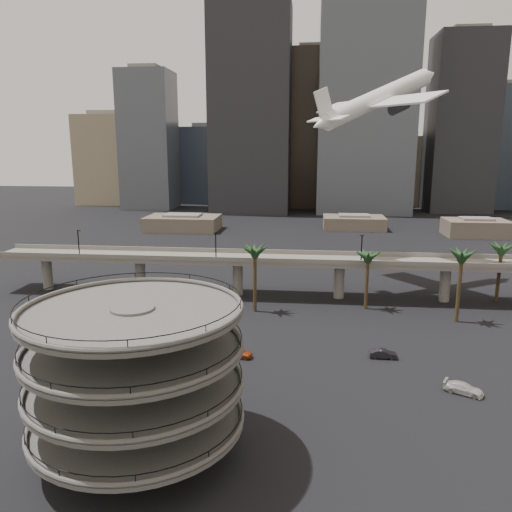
# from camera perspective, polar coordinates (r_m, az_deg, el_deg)

# --- Properties ---
(ground) EXTENTS (700.00, 700.00, 0.00)m
(ground) POSITION_cam_1_polar(r_m,az_deg,el_deg) (59.17, 1.08, -20.19)
(ground) COLOR black
(ground) RESTS_ON ground
(parking_ramp) EXTENTS (22.20, 22.20, 17.35)m
(parking_ramp) POSITION_cam_1_polar(r_m,az_deg,el_deg) (53.59, -13.59, -12.24)
(parking_ramp) COLOR #514E4B
(parking_ramp) RESTS_ON ground
(overpass) EXTENTS (130.00, 9.30, 14.70)m
(overpass) POSITION_cam_1_polar(r_m,az_deg,el_deg) (107.62, 3.69, -0.85)
(overpass) COLOR #69655D
(overpass) RESTS_ON ground
(palm_trees) EXTENTS (54.40, 18.40, 14.00)m
(palm_trees) POSITION_cam_1_polar(r_m,az_deg,el_deg) (100.81, 15.82, 0.10)
(palm_trees) COLOR #41331C
(palm_trees) RESTS_ON ground
(low_buildings) EXTENTS (135.00, 27.50, 6.80)m
(low_buildings) POSITION_cam_1_polar(r_m,az_deg,el_deg) (194.21, 6.85, 3.65)
(low_buildings) COLOR brown
(low_buildings) RESTS_ON ground
(skyline) EXTENTS (269.00, 86.00, 110.22)m
(skyline) POSITION_cam_1_polar(r_m,az_deg,el_deg) (267.17, 8.72, 13.98)
(skyline) COLOR gray
(skyline) RESTS_ON ground
(airborne_jet) EXTENTS (31.55, 30.36, 16.76)m
(airborne_jet) POSITION_cam_1_polar(r_m,az_deg,el_deg) (118.27, 13.71, 17.00)
(airborne_jet) COLOR white
(airborne_jet) RESTS_ON ground
(car_a) EXTENTS (4.87, 2.53, 1.58)m
(car_a) POSITION_cam_1_polar(r_m,az_deg,el_deg) (78.52, -2.14, -10.95)
(car_a) COLOR #A24017
(car_a) RESTS_ON ground
(car_b) EXTENTS (4.26, 1.53, 1.40)m
(car_b) POSITION_cam_1_polar(r_m,az_deg,el_deg) (80.63, 14.33, -10.78)
(car_b) COLOR black
(car_b) RESTS_ON ground
(car_c) EXTENTS (5.35, 4.05, 1.44)m
(car_c) POSITION_cam_1_polar(r_m,az_deg,el_deg) (73.28, 22.64, -13.79)
(car_c) COLOR beige
(car_c) RESTS_ON ground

